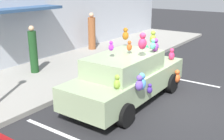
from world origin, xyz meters
name	(u,v)px	position (x,y,z in m)	size (l,w,h in m)	color
ground_plane	(172,104)	(0.00, 0.00, 0.00)	(60.00, 60.00, 0.00)	#262628
sidewalk	(57,73)	(0.00, 5.00, 0.07)	(24.00, 4.00, 0.15)	gray
parking_stripe_front	(173,78)	(2.34, 1.00, 0.00)	(0.12, 3.60, 0.01)	silver
plush_covered_car	(127,77)	(-0.58, 1.29, 0.81)	(4.67, 2.02, 2.25)	#9CB285
pedestrian_walking_past	(92,32)	(3.92, 6.35, 1.05)	(0.39, 0.39, 1.94)	brown
pedestrian_by_lamp	(33,51)	(-0.58, 5.64, 1.03)	(0.32, 0.32, 1.86)	#1A421D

